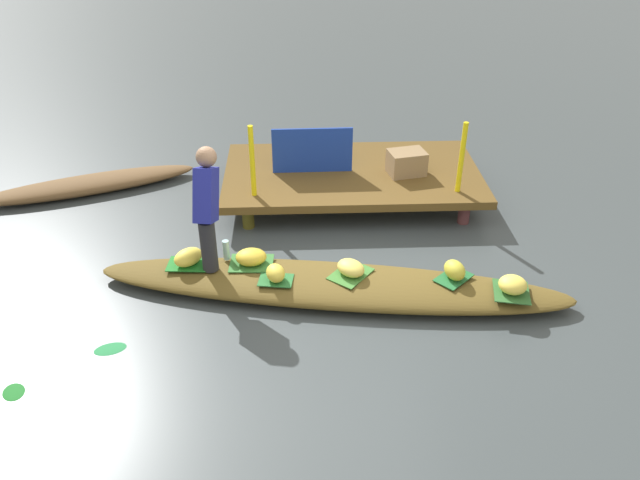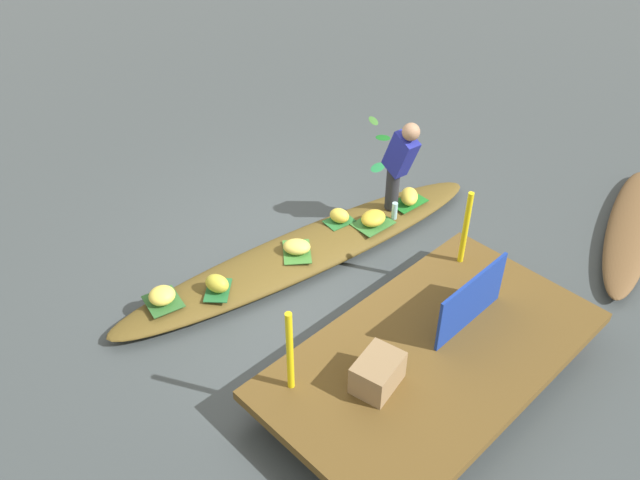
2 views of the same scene
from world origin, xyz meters
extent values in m
plane|color=#3E4547|center=(0.00, 0.00, 0.00)|extent=(40.00, 40.00, 0.00)
cube|color=brown|center=(0.38, 2.07, 0.31)|extent=(3.20, 1.80, 0.10)
cylinder|color=brown|center=(-0.90, 1.35, 0.13)|extent=(0.14, 0.14, 0.26)
cylinder|color=brown|center=(1.66, 1.35, 0.13)|extent=(0.14, 0.14, 0.26)
cylinder|color=brown|center=(-0.90, 2.79, 0.13)|extent=(0.14, 0.14, 0.26)
ellipsoid|color=brown|center=(0.00, 0.00, 0.10)|extent=(4.82, 1.50, 0.21)
ellipsoid|color=brown|center=(-3.04, 2.35, 0.09)|extent=(2.77, 1.40, 0.19)
cube|color=#1E7526|center=(-1.44, 0.27, 0.21)|extent=(0.45, 0.30, 0.01)
ellipsoid|color=#F9D949|center=(-1.44, 0.27, 0.30)|extent=(0.37, 0.36, 0.17)
cube|color=#286C30|center=(-0.55, -0.04, 0.21)|extent=(0.36, 0.28, 0.01)
ellipsoid|color=yellow|center=(-0.55, -0.04, 0.29)|extent=(0.24, 0.28, 0.17)
cube|color=#357230|center=(-0.80, 0.26, 0.21)|extent=(0.46, 0.36, 0.01)
ellipsoid|color=gold|center=(-0.80, 0.26, 0.29)|extent=(0.32, 0.27, 0.16)
cube|color=#226732|center=(1.20, -0.08, 0.21)|extent=(0.44, 0.43, 0.01)
ellipsoid|color=gold|center=(1.20, -0.08, 0.30)|extent=(0.25, 0.31, 0.18)
cube|color=#2E632C|center=(1.70, -0.33, 0.21)|extent=(0.41, 0.44, 0.01)
ellipsoid|color=#F9DC54|center=(1.70, -0.33, 0.29)|extent=(0.33, 0.32, 0.16)
cube|color=#3E7C30|center=(0.19, 0.03, 0.21)|extent=(0.50, 0.52, 0.01)
ellipsoid|color=#E9D157|center=(0.19, 0.03, 0.28)|extent=(0.37, 0.38, 0.15)
cylinder|color=#28282D|center=(-1.21, 0.19, 0.48)|extent=(0.16, 0.16, 0.55)
cube|color=navy|center=(-1.19, 0.28, 1.00)|extent=(0.25, 0.47, 0.59)
sphere|color=#9E7556|center=(-1.17, 0.41, 1.34)|extent=(0.20, 0.20, 0.20)
cylinder|color=#A6D2D4|center=(-1.06, 0.36, 0.32)|extent=(0.07, 0.07, 0.22)
cube|color=navy|center=(-0.12, 2.07, 0.65)|extent=(0.99, 0.04, 0.57)
cylinder|color=yellow|center=(-0.82, 1.47, 0.79)|extent=(0.06, 0.06, 0.86)
cylinder|color=yellow|center=(1.58, 1.47, 0.79)|extent=(0.06, 0.06, 0.86)
cube|color=#8F724D|center=(1.04, 1.97, 0.51)|extent=(0.50, 0.40, 0.29)
ellipsoid|color=#458434|center=(-2.98, -1.70, 0.00)|extent=(0.26, 0.32, 0.01)
ellipsoid|color=#186920|center=(-2.70, -1.24, 0.00)|extent=(0.26, 0.28, 0.01)
ellipsoid|color=#217D40|center=(-2.03, -0.75, 0.00)|extent=(0.32, 0.24, 0.01)
camera|label=1|loc=(-0.33, -5.08, 3.81)|focal=35.31mm
camera|label=2|loc=(3.98, 4.30, 4.85)|focal=37.33mm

